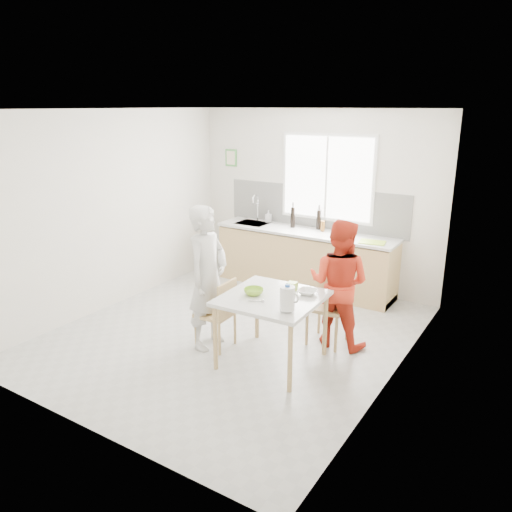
{
  "coord_description": "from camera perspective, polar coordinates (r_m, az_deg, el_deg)",
  "views": [
    {
      "loc": [
        3.28,
        -4.65,
        2.74
      ],
      "look_at": [
        0.22,
        0.2,
        1.0
      ],
      "focal_mm": 35.0,
      "sensor_mm": 36.0,
      "label": 1
    }
  ],
  "objects": [
    {
      "name": "wine_bottle_b",
      "position": [
        7.67,
        7.17,
        4.15
      ],
      "size": [
        0.07,
        0.07,
        0.3
      ],
      "primitive_type": "cylinder",
      "color": "black",
      "rests_on": "kitchen_counter"
    },
    {
      "name": "cutting_board",
      "position": [
        7.07,
        13.15,
        1.55
      ],
      "size": [
        0.39,
        0.3,
        0.01
      ],
      "primitive_type": "cube",
      "rotation": [
        0.0,
        0.0,
        0.16
      ],
      "color": "#A3D030",
      "rests_on": "kitchen_counter"
    },
    {
      "name": "soap_bottle",
      "position": [
        8.1,
        1.43,
        4.57
      ],
      "size": [
        0.1,
        0.1,
        0.19
      ],
      "primitive_type": "imported",
      "rotation": [
        0.0,
        0.0,
        0.22
      ],
      "color": "#999999",
      "rests_on": "kitchen_counter"
    },
    {
      "name": "person_white",
      "position": [
        5.76,
        -5.55,
        -2.47
      ],
      "size": [
        0.43,
        0.63,
        1.69
      ],
      "primitive_type": "imported",
      "rotation": [
        0.0,
        0.0,
        1.61
      ],
      "color": "silver",
      "rests_on": "ground"
    },
    {
      "name": "dining_table",
      "position": [
        5.39,
        1.84,
        -5.43
      ],
      "size": [
        1.05,
        1.05,
        0.78
      ],
      "rotation": [
        0.0,
        0.0,
        0.04
      ],
      "color": "silver",
      "rests_on": "ground"
    },
    {
      "name": "ground",
      "position": [
        6.32,
        -2.69,
        -8.87
      ],
      "size": [
        4.5,
        4.5,
        0.0
      ],
      "primitive_type": "plane",
      "color": "#B7B7B2",
      "rests_on": "ground"
    },
    {
      "name": "green_box",
      "position": [
        5.54,
        4.15,
        -3.47
      ],
      "size": [
        0.1,
        0.1,
        0.09
      ],
      "primitive_type": "cube",
      "rotation": [
        0.0,
        0.0,
        0.04
      ],
      "color": "#A1D531",
      "rests_on": "dining_table"
    },
    {
      "name": "chair_left",
      "position": [
        5.81,
        -4.18,
        -6.29
      ],
      "size": [
        0.4,
        0.4,
        0.84
      ],
      "rotation": [
        0.0,
        0.0,
        -1.53
      ],
      "color": "tan",
      "rests_on": "ground"
    },
    {
      "name": "jar_amber",
      "position": [
        7.56,
        7.63,
        3.41
      ],
      "size": [
        0.06,
        0.06,
        0.16
      ],
      "primitive_type": "cylinder",
      "color": "brown",
      "rests_on": "kitchen_counter"
    },
    {
      "name": "milk_jug",
      "position": [
        4.94,
        3.64,
        -4.81
      ],
      "size": [
        0.21,
        0.15,
        0.27
      ],
      "rotation": [
        0.0,
        0.0,
        0.04
      ],
      "color": "white",
      "rests_on": "dining_table"
    },
    {
      "name": "window",
      "position": [
        7.61,
        8.13,
        8.84
      ],
      "size": [
        1.5,
        0.06,
        1.3
      ],
      "color": "white",
      "rests_on": "room_shell"
    },
    {
      "name": "bowl_green",
      "position": [
        5.4,
        -0.27,
        -4.09
      ],
      "size": [
        0.22,
        0.22,
        0.07
      ],
      "primitive_type": "imported",
      "rotation": [
        0.0,
        0.0,
        0.04
      ],
      "color": "#8BC42D",
      "rests_on": "dining_table"
    },
    {
      "name": "person_red",
      "position": [
        5.86,
        9.43,
        -3.12
      ],
      "size": [
        0.76,
        0.6,
        1.52
      ],
      "primitive_type": "imported",
      "rotation": [
        0.0,
        0.0,
        3.18
      ],
      "color": "red",
      "rests_on": "ground"
    },
    {
      "name": "backsplash",
      "position": [
        7.78,
        6.68,
        5.53
      ],
      "size": [
        3.0,
        0.02,
        0.65
      ],
      "primitive_type": "cube",
      "color": "white",
      "rests_on": "room_shell"
    },
    {
      "name": "picture_frame",
      "position": [
        8.45,
        -2.87,
        11.14
      ],
      "size": [
        0.22,
        0.03,
        0.28
      ],
      "color": "#4B9C47",
      "rests_on": "room_shell"
    },
    {
      "name": "chair_far",
      "position": [
        6.02,
        8.51,
        -5.09
      ],
      "size": [
        0.44,
        0.44,
        0.93
      ],
      "rotation": [
        0.0,
        0.0,
        0.04
      ],
      "color": "tan",
      "rests_on": "ground"
    },
    {
      "name": "spoon",
      "position": [
        5.21,
        -0.08,
        -5.15
      ],
      "size": [
        0.15,
        0.07,
        0.01
      ],
      "primitive_type": "cylinder",
      "rotation": [
        0.0,
        1.57,
        0.39
      ],
      "color": "#A5A5AA",
      "rests_on": "dining_table"
    },
    {
      "name": "bowl_white",
      "position": [
        5.44,
        5.9,
        -4.12
      ],
      "size": [
        0.21,
        0.21,
        0.05
      ],
      "primitive_type": "imported",
      "rotation": [
        0.0,
        0.0,
        0.04
      ],
      "color": "silver",
      "rests_on": "dining_table"
    },
    {
      "name": "kitchen_counter",
      "position": [
        7.73,
        5.51,
        -0.69
      ],
      "size": [
        2.84,
        0.64,
        1.37
      ],
      "color": "tan",
      "rests_on": "ground"
    },
    {
      "name": "room_shell",
      "position": [
        5.8,
        -2.92,
        5.94
      ],
      "size": [
        4.5,
        4.5,
        4.5
      ],
      "color": "silver",
      "rests_on": "ground"
    },
    {
      "name": "wine_bottle_a",
      "position": [
        7.74,
        4.23,
        4.44
      ],
      "size": [
        0.07,
        0.07,
        0.32
      ],
      "primitive_type": "cylinder",
      "color": "black",
      "rests_on": "kitchen_counter"
    }
  ]
}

